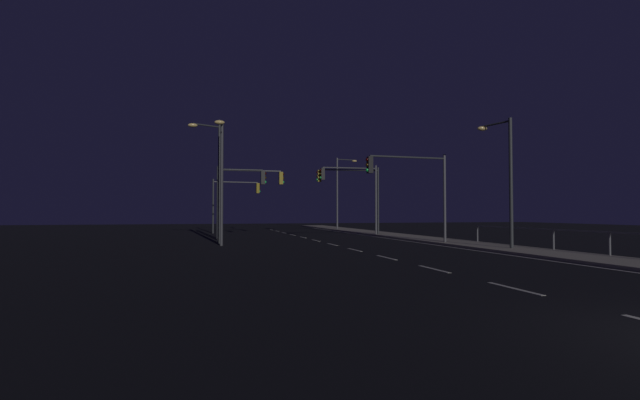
{
  "coord_description": "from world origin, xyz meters",
  "views": [
    {
      "loc": [
        -7.58,
        -4.63,
        1.9
      ],
      "look_at": [
        1.7,
        30.27,
        2.92
      ],
      "focal_mm": 25.19,
      "sensor_mm": 36.0,
      "label": 1
    }
  ],
  "objects_px": {
    "traffic_light_mid_left": "(351,186)",
    "street_lamp_far_end": "(215,172)",
    "traffic_light_overhead_east": "(352,185)",
    "traffic_light_far_left": "(240,188)",
    "street_lamp_median": "(340,186)",
    "street_lamp_mid_block": "(505,169)",
    "street_lamp_corner": "(221,171)",
    "traffic_light_far_center": "(235,195)",
    "traffic_light_near_right": "(248,187)",
    "traffic_light_mid_right": "(410,178)"
  },
  "relations": [
    {
      "from": "traffic_light_near_right",
      "to": "traffic_light_far_left",
      "type": "bearing_deg",
      "value": -109.4
    },
    {
      "from": "street_lamp_mid_block",
      "to": "street_lamp_far_end",
      "type": "relative_size",
      "value": 0.89
    },
    {
      "from": "traffic_light_near_right",
      "to": "street_lamp_corner",
      "type": "distance_m",
      "value": 7.8
    },
    {
      "from": "traffic_light_near_right",
      "to": "street_lamp_far_end",
      "type": "bearing_deg",
      "value": -115.34
    },
    {
      "from": "traffic_light_near_right",
      "to": "street_lamp_median",
      "type": "relative_size",
      "value": 0.68
    },
    {
      "from": "traffic_light_far_center",
      "to": "traffic_light_far_left",
      "type": "bearing_deg",
      "value": -92.36
    },
    {
      "from": "traffic_light_near_right",
      "to": "traffic_light_far_left",
      "type": "distance_m",
      "value": 2.32
    },
    {
      "from": "traffic_light_mid_right",
      "to": "street_lamp_corner",
      "type": "distance_m",
      "value": 11.01
    },
    {
      "from": "street_lamp_median",
      "to": "street_lamp_mid_block",
      "type": "bearing_deg",
      "value": -90.02
    },
    {
      "from": "street_lamp_corner",
      "to": "traffic_light_mid_right",
      "type": "bearing_deg",
      "value": -10.81
    },
    {
      "from": "street_lamp_corner",
      "to": "traffic_light_far_left",
      "type": "bearing_deg",
      "value": 74.17
    },
    {
      "from": "traffic_light_far_center",
      "to": "street_lamp_median",
      "type": "xyz_separation_m",
      "value": [
        11.85,
        4.91,
        1.28
      ]
    },
    {
      "from": "traffic_light_mid_right",
      "to": "street_lamp_corner",
      "type": "xyz_separation_m",
      "value": [
        -10.81,
        2.06,
        0.34
      ]
    },
    {
      "from": "traffic_light_mid_left",
      "to": "street_lamp_far_end",
      "type": "xyz_separation_m",
      "value": [
        -11.15,
        -6.73,
        0.33
      ]
    },
    {
      "from": "traffic_light_far_center",
      "to": "traffic_light_far_left",
      "type": "distance_m",
      "value": 10.94
    },
    {
      "from": "traffic_light_mid_right",
      "to": "traffic_light_near_right",
      "type": "distance_m",
      "value": 12.79
    },
    {
      "from": "traffic_light_overhead_east",
      "to": "traffic_light_far_left",
      "type": "relative_size",
      "value": 1.1
    },
    {
      "from": "traffic_light_overhead_east",
      "to": "traffic_light_near_right",
      "type": "bearing_deg",
      "value": -173.92
    },
    {
      "from": "traffic_light_overhead_east",
      "to": "street_lamp_corner",
      "type": "distance_m",
      "value": 13.62
    },
    {
      "from": "traffic_light_far_center",
      "to": "traffic_light_near_right",
      "type": "bearing_deg",
      "value": -87.91
    },
    {
      "from": "traffic_light_far_center",
      "to": "street_lamp_mid_block",
      "type": "distance_m",
      "value": 25.73
    },
    {
      "from": "traffic_light_mid_right",
      "to": "traffic_light_mid_left",
      "type": "xyz_separation_m",
      "value": [
        0.02,
        10.79,
        0.17
      ]
    },
    {
      "from": "traffic_light_far_center",
      "to": "traffic_light_overhead_east",
      "type": "relative_size",
      "value": 0.88
    },
    {
      "from": "street_lamp_corner",
      "to": "traffic_light_far_center",
      "type": "bearing_deg",
      "value": 83.16
    },
    {
      "from": "traffic_light_far_left",
      "to": "street_lamp_corner",
      "type": "height_order",
      "value": "street_lamp_corner"
    },
    {
      "from": "traffic_light_overhead_east",
      "to": "street_lamp_far_end",
      "type": "xyz_separation_m",
      "value": [
        -11.09,
        -6.36,
        0.27
      ]
    },
    {
      "from": "traffic_light_far_center",
      "to": "street_lamp_corner",
      "type": "bearing_deg",
      "value": -96.84
    },
    {
      "from": "traffic_light_mid_right",
      "to": "street_lamp_corner",
      "type": "relative_size",
      "value": 0.74
    },
    {
      "from": "traffic_light_mid_left",
      "to": "street_lamp_far_end",
      "type": "distance_m",
      "value": 13.03
    },
    {
      "from": "traffic_light_far_left",
      "to": "street_lamp_median",
      "type": "xyz_separation_m",
      "value": [
        12.3,
        15.85,
        1.25
      ]
    },
    {
      "from": "street_lamp_far_end",
      "to": "traffic_light_overhead_east",
      "type": "bearing_deg",
      "value": 29.84
    },
    {
      "from": "traffic_light_mid_left",
      "to": "traffic_light_mid_right",
      "type": "bearing_deg",
      "value": -90.11
    },
    {
      "from": "traffic_light_mid_right",
      "to": "traffic_light_near_right",
      "type": "xyz_separation_m",
      "value": [
        -8.55,
        9.51,
        -0.14
      ]
    },
    {
      "from": "traffic_light_mid_right",
      "to": "street_lamp_median",
      "type": "relative_size",
      "value": 0.68
    },
    {
      "from": "street_lamp_far_end",
      "to": "traffic_light_mid_left",
      "type": "bearing_deg",
      "value": 31.1
    },
    {
      "from": "street_lamp_mid_block",
      "to": "street_lamp_median",
      "type": "relative_size",
      "value": 0.84
    },
    {
      "from": "traffic_light_overhead_east",
      "to": "traffic_light_mid_left",
      "type": "height_order",
      "value": "traffic_light_overhead_east"
    },
    {
      "from": "street_lamp_median",
      "to": "street_lamp_far_end",
      "type": "bearing_deg",
      "value": -126.44
    },
    {
      "from": "traffic_light_mid_right",
      "to": "street_lamp_mid_block",
      "type": "xyz_separation_m",
      "value": [
        2.97,
        -4.58,
        0.2
      ]
    },
    {
      "from": "traffic_light_overhead_east",
      "to": "traffic_light_mid_right",
      "type": "bearing_deg",
      "value": -89.74
    },
    {
      "from": "traffic_light_near_right",
      "to": "street_lamp_far_end",
      "type": "distance_m",
      "value": 6.07
    },
    {
      "from": "traffic_light_overhead_east",
      "to": "traffic_light_far_left",
      "type": "distance_m",
      "value": 9.79
    },
    {
      "from": "traffic_light_mid_right",
      "to": "street_lamp_mid_block",
      "type": "distance_m",
      "value": 5.46
    },
    {
      "from": "traffic_light_far_center",
      "to": "street_lamp_median",
      "type": "relative_size",
      "value": 0.64
    },
    {
      "from": "street_lamp_corner",
      "to": "traffic_light_overhead_east",
      "type": "bearing_deg",
      "value": 37.81
    },
    {
      "from": "traffic_light_overhead_east",
      "to": "street_lamp_median",
      "type": "bearing_deg",
      "value": 76.65
    },
    {
      "from": "traffic_light_mid_right",
      "to": "traffic_light_far_center",
      "type": "height_order",
      "value": "traffic_light_mid_right"
    },
    {
      "from": "traffic_light_mid_left",
      "to": "street_lamp_corner",
      "type": "relative_size",
      "value": 0.77
    },
    {
      "from": "traffic_light_far_left",
      "to": "traffic_light_near_right",
      "type": "bearing_deg",
      "value": 70.6
    },
    {
      "from": "street_lamp_mid_block",
      "to": "street_lamp_far_end",
      "type": "xyz_separation_m",
      "value": [
        -14.1,
        8.63,
        0.3
      ]
    }
  ]
}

